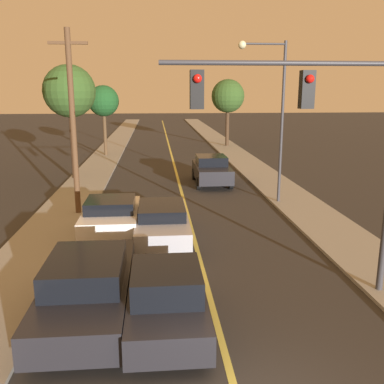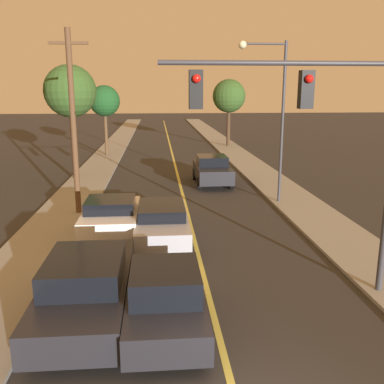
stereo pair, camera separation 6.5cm
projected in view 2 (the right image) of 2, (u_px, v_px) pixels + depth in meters
The scene contains 14 objects.
road_surface at pixel (170, 147), 41.89m from camera, with size 8.50×80.00×0.01m.
sidewalk_left at pixel (114, 147), 41.44m from camera, with size 2.50×80.00×0.12m.
sidewalk_right at pixel (226, 146), 42.32m from camera, with size 2.50×80.00×0.12m.
car_near_lane_front at pixel (165, 298), 9.71m from camera, with size 1.86×3.98×1.60m.
car_near_lane_second at pixel (162, 221), 15.71m from camera, with size 1.99×4.93×1.41m.
car_outer_lane_front at pixel (87, 286), 10.29m from camera, with size 2.10×5.15×1.62m.
car_outer_lane_second at pixel (111, 217), 15.95m from camera, with size 2.11×3.88×1.54m.
car_far_oncoming at pixel (212, 170), 25.22m from camera, with size 2.06×4.45×1.66m.
traffic_signal_mast at pixel (320, 125), 10.48m from camera, with size 6.00×0.42×6.17m.
streetlamp_right at pixel (272, 101), 19.84m from camera, with size 2.25×0.36×7.49m.
utility_pole_left at pixel (73, 120), 18.15m from camera, with size 1.60×0.24×7.79m.
tree_left_near at pixel (70, 92), 25.46m from camera, with size 3.11×3.11×6.81m.
tree_left_far at pixel (105, 101), 35.12m from camera, with size 2.52×2.52×5.72m.
tree_right_near at pixel (229, 96), 41.01m from camera, with size 3.17×3.17×6.36m.
Camera 2 is at (-1.31, -5.81, 5.41)m, focal length 40.00 mm.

